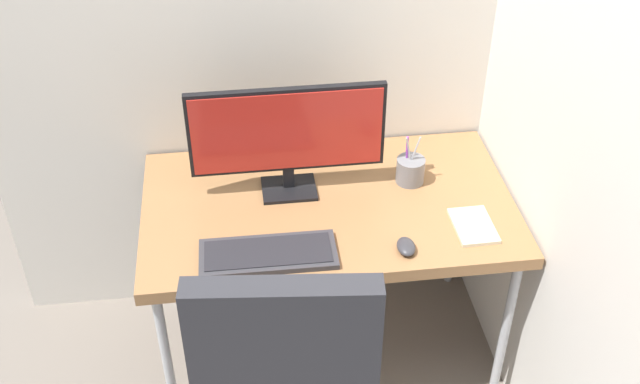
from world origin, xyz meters
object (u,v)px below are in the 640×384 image
Objects in this scene: monitor at (287,134)px; pen_holder at (410,170)px; keyboard at (268,254)px; mouse at (406,247)px; notebook at (473,226)px.

pen_holder is (0.41, -0.01, -0.17)m from monitor.
pen_holder is at bearing -1.35° from monitor.
monitor is 0.40m from keyboard.
monitor is at bearing 74.12° from keyboard.
mouse is (0.33, -0.36, -0.20)m from monitor.
keyboard is 0.42m from mouse.
monitor is at bearing 178.65° from pen_holder.
mouse is 0.36m from pen_holder.
mouse is at bearing -3.50° from keyboard.
mouse reaches higher than notebook.
keyboard is 4.86× the size of mouse.
mouse is at bearing -47.83° from monitor.
monitor is 0.66m from notebook.
notebook is (0.66, 0.05, -0.00)m from keyboard.
pen_holder is 1.00× the size of notebook.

